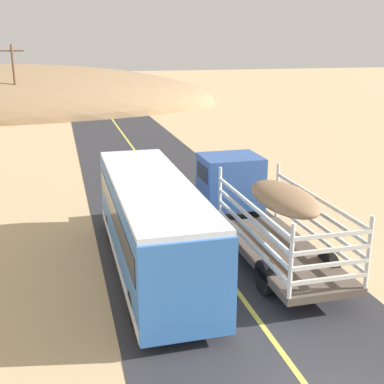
# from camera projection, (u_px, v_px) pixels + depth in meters

# --- Properties ---
(livestock_truck) EXTENTS (2.53, 9.70, 3.02)m
(livestock_truck) POSITION_uv_depth(u_px,v_px,m) (248.00, 196.00, 19.86)
(livestock_truck) COLOR #3359A5
(livestock_truck) RESTS_ON road_surface
(bus) EXTENTS (2.54, 10.00, 3.21)m
(bus) POSITION_uv_depth(u_px,v_px,m) (152.00, 224.00, 17.00)
(bus) COLOR #3872C6
(bus) RESTS_ON road_surface
(power_pole_far) EXTENTS (2.20, 0.24, 7.19)m
(power_pole_far) POSITION_uv_depth(u_px,v_px,m) (15.00, 80.00, 49.26)
(power_pole_far) COLOR brown
(power_pole_far) RESTS_ON ground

